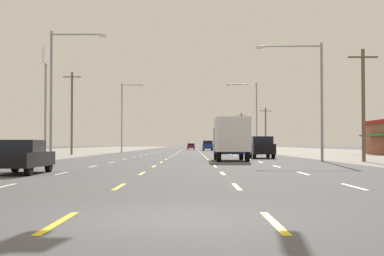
% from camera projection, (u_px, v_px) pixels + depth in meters
% --- Properties ---
extents(ground_plane, '(572.00, 572.00, 0.00)m').
position_uv_depth(ground_plane, '(186.00, 154.00, 75.40)').
color(ground_plane, '#4C4C4F').
extents(lot_apron_left, '(28.00, 440.00, 0.01)m').
position_uv_depth(lot_apron_left, '(5.00, 153.00, 75.28)').
color(lot_apron_left, gray).
rests_on(lot_apron_left, ground).
extents(lot_apron_right, '(28.00, 440.00, 0.01)m').
position_uv_depth(lot_apron_right, '(367.00, 153.00, 75.52)').
color(lot_apron_right, gray).
rests_on(lot_apron_right, ground).
extents(lane_markings, '(10.64, 227.60, 0.01)m').
position_uv_depth(lane_markings, '(187.00, 150.00, 113.88)').
color(lane_markings, white).
rests_on(lane_markings, ground).
extents(signal_span_wire, '(25.48, 0.53, 9.78)m').
position_uv_depth(signal_span_wire, '(177.00, 22.00, 20.69)').
color(signal_span_wire, brown).
rests_on(signal_span_wire, ground).
extents(sedan_far_left_nearest, '(1.80, 4.50, 1.46)m').
position_uv_depth(sedan_far_left_nearest, '(18.00, 156.00, 23.68)').
color(sedan_far_left_nearest, black).
rests_on(sedan_far_left_nearest, ground).
extents(box_truck_inner_right_near, '(2.40, 7.20, 3.23)m').
position_uv_depth(box_truck_inner_right_near, '(228.00, 137.00, 42.12)').
color(box_truck_inner_right_near, navy).
rests_on(box_truck_inner_right_near, ground).
extents(suv_far_right_mid, '(1.98, 4.90, 1.98)m').
position_uv_depth(suv_far_right_mid, '(259.00, 147.00, 50.43)').
color(suv_far_right_mid, black).
rests_on(suv_far_right_mid, ground).
extents(suv_far_right_midfar, '(1.98, 4.90, 1.98)m').
position_uv_depth(suv_far_right_midfar, '(227.00, 146.00, 93.12)').
color(suv_far_right_midfar, '#235B2D').
rests_on(suv_far_right_midfar, ground).
extents(suv_inner_right_far, '(1.98, 4.90, 1.98)m').
position_uv_depth(suv_inner_right_far, '(205.00, 145.00, 108.54)').
color(suv_inner_right_far, navy).
rests_on(suv_inner_right_far, ground).
extents(sedan_center_turn_farther, '(1.80, 4.50, 1.46)m').
position_uv_depth(sedan_center_turn_farther, '(188.00, 146.00, 130.15)').
color(sedan_center_turn_farther, maroon).
rests_on(sedan_center_turn_farther, ground).
extents(pole_sign_left_row_1, '(0.24, 1.86, 10.75)m').
position_uv_depth(pole_sign_left_row_1, '(43.00, 77.00, 53.98)').
color(pole_sign_left_row_1, gray).
rests_on(pole_sign_left_row_1, ground).
extents(streetlight_left_row_0, '(4.24, 0.26, 9.78)m').
position_uv_depth(streetlight_left_row_0, '(54.00, 85.00, 41.22)').
color(streetlight_left_row_0, gray).
rests_on(streetlight_left_row_0, ground).
extents(streetlight_right_row_0, '(5.05, 0.26, 8.90)m').
position_uv_depth(streetlight_right_row_0, '(311.00, 91.00, 41.31)').
color(streetlight_right_row_0, gray).
rests_on(streetlight_right_row_0, ground).
extents(streetlight_left_row_1, '(3.38, 0.26, 10.45)m').
position_uv_depth(streetlight_left_row_1, '(121.00, 113.00, 82.82)').
color(streetlight_left_row_1, gray).
rests_on(streetlight_left_row_1, ground).
extents(streetlight_right_row_1, '(4.65, 0.26, 10.51)m').
position_uv_depth(streetlight_right_row_1, '(251.00, 112.00, 82.92)').
color(streetlight_right_row_1, gray).
rests_on(streetlight_right_row_1, ground).
extents(utility_pole_right_row_0, '(2.20, 0.26, 8.27)m').
position_uv_depth(utility_pole_right_row_0, '(360.00, 103.00, 40.42)').
color(utility_pole_right_row_0, brown).
rests_on(utility_pole_right_row_0, ground).
extents(utility_pole_left_row_1, '(2.20, 0.26, 10.13)m').
position_uv_depth(utility_pole_left_row_1, '(69.00, 112.00, 67.30)').
color(utility_pole_left_row_1, brown).
rests_on(utility_pole_left_row_1, ground).
extents(utility_pole_right_row_2, '(2.20, 0.26, 8.09)m').
position_uv_depth(utility_pole_right_row_2, '(263.00, 128.00, 102.75)').
color(utility_pole_right_row_2, brown).
rests_on(utility_pole_right_row_2, ground).
extents(utility_pole_right_row_3, '(2.20, 0.26, 9.20)m').
position_uv_depth(utility_pole_right_row_3, '(239.00, 130.00, 138.67)').
color(utility_pole_right_row_3, brown).
rests_on(utility_pole_right_row_3, ground).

